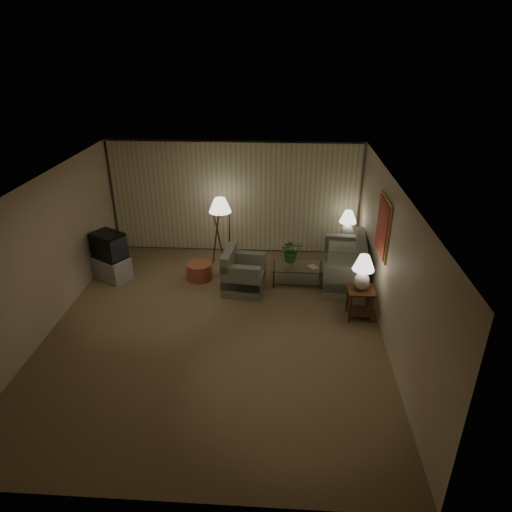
{
  "coord_description": "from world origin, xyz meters",
  "views": [
    {
      "loc": [
        1.16,
        -6.92,
        4.85
      ],
      "look_at": [
        0.69,
        0.6,
        1.19
      ],
      "focal_mm": 32.0,
      "sensor_mm": 36.0,
      "label": 1
    }
  ],
  "objects": [
    {
      "name": "ground",
      "position": [
        0.0,
        0.0,
        0.0
      ],
      "size": [
        7.0,
        7.0,
        0.0
      ],
      "primitive_type": "plane",
      "color": "olive",
      "rests_on": "ground"
    },
    {
      "name": "side_table_near",
      "position": [
        2.65,
        0.53,
        0.4
      ],
      "size": [
        0.49,
        0.49,
        0.6
      ],
      "color": "#3A1C0F",
      "rests_on": "ground"
    },
    {
      "name": "flowers",
      "position": [
        1.36,
        1.78,
        0.82
      ],
      "size": [
        0.5,
        0.44,
        0.5
      ],
      "primitive_type": "imported",
      "rotation": [
        0.0,
        0.0,
        0.12
      ],
      "color": "#316E33",
      "rests_on": "vase"
    },
    {
      "name": "coffee_table",
      "position": [
        1.51,
        1.78,
        0.28
      ],
      "size": [
        1.15,
        0.63,
        0.41
      ],
      "color": "silver",
      "rests_on": "ground"
    },
    {
      "name": "side_table_far",
      "position": [
        2.65,
        2.9,
        0.39
      ],
      "size": [
        0.45,
        0.38,
        0.6
      ],
      "color": "#3A1C0F",
      "rests_on": "ground"
    },
    {
      "name": "vase",
      "position": [
        1.36,
        1.78,
        0.49
      ],
      "size": [
        0.18,
        0.18,
        0.15
      ],
      "primitive_type": "imported",
      "rotation": [
        0.0,
        0.0,
        -0.24
      ],
      "color": "silver",
      "rests_on": "coffee_table"
    },
    {
      "name": "book",
      "position": [
        1.76,
        1.68,
        0.42
      ],
      "size": [
        0.26,
        0.28,
        0.02
      ],
      "primitive_type": "imported",
      "rotation": [
        0.0,
        0.0,
        0.54
      ],
      "color": "olive",
      "rests_on": "coffee_table"
    },
    {
      "name": "armchair",
      "position": [
        0.39,
        1.4,
        0.36
      ],
      "size": [
        1.02,
        0.99,
        0.71
      ],
      "rotation": [
        0.0,
        0.0,
        1.46
      ],
      "color": "gray",
      "rests_on": "ground"
    },
    {
      "name": "tv_cabinet",
      "position": [
        -2.55,
        1.75,
        0.25
      ],
      "size": [
        1.2,
        1.17,
        0.5
      ],
      "primitive_type": "cube",
      "rotation": [
        0.0,
        0.0,
        -0.54
      ],
      "color": "#AAAAAD",
      "rests_on": "ground"
    },
    {
      "name": "table_lamp_near",
      "position": [
        2.65,
        0.53,
        1.01
      ],
      "size": [
        0.4,
        0.4,
        0.69
      ],
      "color": "white",
      "rests_on": "side_table_near"
    },
    {
      "name": "floor_lamp",
      "position": [
        -0.26,
        2.75,
        0.81
      ],
      "size": [
        0.5,
        0.5,
        1.55
      ],
      "color": "#3A1C0F",
      "rests_on": "ground"
    },
    {
      "name": "sofa",
      "position": [
        2.5,
        1.88,
        0.38
      ],
      "size": [
        1.89,
        1.2,
        0.77
      ],
      "rotation": [
        0.0,
        0.0,
        -1.67
      ],
      "color": "gray",
      "rests_on": "ground"
    },
    {
      "name": "crt_tv",
      "position": [
        -2.55,
        1.75,
        0.79
      ],
      "size": [
        1.09,
        1.06,
        0.57
      ],
      "primitive_type": "cube",
      "rotation": [
        0.0,
        0.0,
        -0.54
      ],
      "color": "black",
      "rests_on": "tv_cabinet"
    },
    {
      "name": "ottoman",
      "position": [
        -0.64,
        1.84,
        0.18
      ],
      "size": [
        0.68,
        0.68,
        0.37
      ],
      "primitive_type": "cylinder",
      "rotation": [
        0.0,
        0.0,
        -0.27
      ],
      "color": "#9D4E35",
      "rests_on": "ground"
    },
    {
      "name": "table_lamp_far",
      "position": [
        2.65,
        2.9,
        1.0
      ],
      "size": [
        0.39,
        0.39,
        0.67
      ],
      "color": "white",
      "rests_on": "side_table_far"
    },
    {
      "name": "room_shell",
      "position": [
        0.02,
        1.51,
        1.75
      ],
      "size": [
        6.04,
        7.02,
        2.72
      ],
      "color": "beige",
      "rests_on": "ground"
    }
  ]
}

